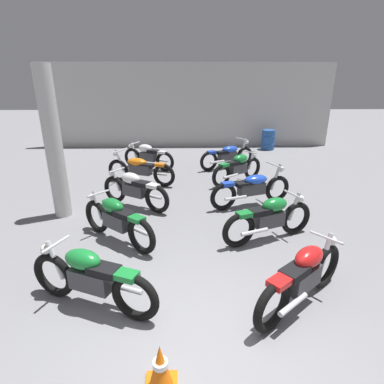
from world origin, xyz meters
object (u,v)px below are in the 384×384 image
(motorcycle_left_row_3, at_px, (140,169))
(motorcycle_right_row_3, at_px, (238,168))
(motorcycle_left_row_4, at_px, (148,156))
(motorcycle_right_row_0, at_px, (303,276))
(motorcycle_right_row_4, at_px, (228,155))
(support_pillar, at_px, (53,145))
(motorcycle_left_row_1, at_px, (117,219))
(traffic_cone, at_px, (160,368))
(oil_drum, at_px, (268,140))
(motorcycle_left_row_0, at_px, (91,277))
(motorcycle_left_row_2, at_px, (134,189))
(motorcycle_right_row_2, at_px, (252,188))
(motorcycle_right_row_1, at_px, (269,218))

(motorcycle_left_row_3, bearing_deg, motorcycle_right_row_3, 0.31)
(motorcycle_left_row_4, xyz_separation_m, motorcycle_right_row_0, (2.78, -6.87, 0.00))
(motorcycle_right_row_4, bearing_deg, support_pillar, -137.91)
(motorcycle_left_row_1, xyz_separation_m, traffic_cone, (1.01, -2.98, -0.20))
(support_pillar, relative_size, motorcycle_right_row_3, 1.94)
(motorcycle_left_row_3, bearing_deg, oil_drum, 42.98)
(motorcycle_left_row_1, bearing_deg, motorcycle_left_row_0, -89.29)
(motorcycle_right_row_4, height_order, traffic_cone, motorcycle_right_row_4)
(motorcycle_left_row_4, bearing_deg, support_pillar, -111.84)
(motorcycle_left_row_0, height_order, traffic_cone, motorcycle_left_row_0)
(motorcycle_left_row_2, bearing_deg, traffic_cone, -78.62)
(motorcycle_left_row_2, relative_size, motorcycle_left_row_3, 0.84)
(motorcycle_left_row_3, distance_m, motorcycle_right_row_0, 5.99)
(traffic_cone, bearing_deg, motorcycle_left_row_3, 99.19)
(motorcycle_left_row_4, height_order, motorcycle_right_row_2, motorcycle_right_row_2)
(motorcycle_right_row_0, distance_m, motorcycle_right_row_2, 3.52)
(support_pillar, height_order, motorcycle_left_row_1, support_pillar)
(motorcycle_left_row_4, relative_size, motorcycle_right_row_2, 0.87)
(motorcycle_right_row_0, bearing_deg, motorcycle_right_row_1, 88.87)
(support_pillar, xyz_separation_m, motorcycle_left_row_0, (1.50, -3.04, -1.14))
(support_pillar, xyz_separation_m, motorcycle_left_row_1, (1.48, -1.26, -1.14))
(motorcycle_right_row_4, bearing_deg, motorcycle_left_row_1, -118.44)
(motorcycle_right_row_2, xyz_separation_m, motorcycle_right_row_4, (-0.13, 3.39, 0.00))
(motorcycle_right_row_3, bearing_deg, support_pillar, -152.93)
(motorcycle_right_row_1, relative_size, motorcycle_right_row_3, 1.14)
(motorcycle_left_row_0, xyz_separation_m, motorcycle_left_row_3, (-0.05, 5.23, -0.01))
(motorcycle_left_row_3, bearing_deg, motorcycle_left_row_0, -89.43)
(motorcycle_left_row_2, bearing_deg, motorcycle_right_row_3, 32.95)
(motorcycle_left_row_0, bearing_deg, motorcycle_right_row_0, -0.95)
(support_pillar, bearing_deg, motorcycle_right_row_2, 5.72)
(motorcycle_right_row_2, height_order, traffic_cone, motorcycle_right_row_2)
(motorcycle_left_row_1, distance_m, motorcycle_right_row_4, 5.78)
(motorcycle_left_row_4, bearing_deg, motorcycle_right_row_1, -60.89)
(motorcycle_right_row_3, distance_m, traffic_cone, 6.70)
(motorcycle_right_row_0, height_order, oil_drum, motorcycle_right_row_0)
(motorcycle_left_row_3, distance_m, motorcycle_left_row_4, 1.59)
(support_pillar, xyz_separation_m, motorcycle_left_row_4, (1.52, 3.78, -1.14))
(motorcycle_right_row_0, distance_m, motorcycle_right_row_1, 1.81)
(oil_drum, bearing_deg, motorcycle_right_row_3, -114.47)
(oil_drum, bearing_deg, motorcycle_right_row_1, -104.45)
(motorcycle_left_row_1, xyz_separation_m, motorcycle_right_row_4, (2.75, 5.09, -0.01))
(motorcycle_right_row_1, height_order, motorcycle_right_row_2, motorcycle_right_row_2)
(traffic_cone, bearing_deg, oil_drum, 70.47)
(support_pillar, bearing_deg, motorcycle_right_row_4, 42.09)
(motorcycle_left_row_3, relative_size, motorcycle_right_row_2, 0.99)
(motorcycle_right_row_2, relative_size, traffic_cone, 3.84)
(support_pillar, relative_size, motorcycle_left_row_4, 1.77)
(support_pillar, xyz_separation_m, oil_drum, (6.42, 6.81, -1.18))
(motorcycle_left_row_1, height_order, motorcycle_right_row_1, same)
(motorcycle_right_row_1, distance_m, traffic_cone, 3.50)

